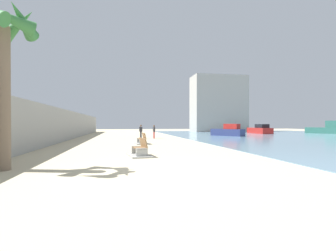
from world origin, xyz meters
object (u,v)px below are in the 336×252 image
(boat_far_right, at_px, (332,129))
(bench_far, at_px, (142,141))
(palm_tree, at_px, (2,52))
(boat_outer, at_px, (228,131))
(person_walking, at_px, (154,131))
(person_standing, at_px, (141,131))
(boat_nearest, at_px, (260,130))
(bench_near, at_px, (140,152))

(boat_far_right, bearing_deg, bench_far, -153.87)
(palm_tree, xyz_separation_m, boat_outer, (19.61, 24.35, -3.80))
(person_walking, height_order, person_standing, person_standing)
(person_standing, bearing_deg, palm_tree, -108.35)
(bench_far, bearing_deg, palm_tree, -117.33)
(bench_far, relative_size, boat_outer, 0.44)
(person_walking, height_order, boat_nearest, boat_nearest)
(bench_far, bearing_deg, bench_near, -95.15)
(person_standing, distance_m, boat_nearest, 25.46)
(bench_near, bearing_deg, palm_tree, -147.60)
(palm_tree, bearing_deg, person_walking, 67.64)
(boat_far_right, bearing_deg, bench_near, -144.26)
(boat_outer, distance_m, boat_nearest, 12.47)
(bench_near, height_order, boat_outer, boat_outer)
(bench_far, xyz_separation_m, boat_outer, (13.40, 12.34, 0.47))
(boat_nearest, bearing_deg, boat_outer, -139.94)
(person_walking, bearing_deg, boat_outer, 20.10)
(bench_far, distance_m, person_standing, 8.34)
(boat_far_right, height_order, boat_outer, boat_far_right)
(palm_tree, bearing_deg, boat_nearest, 48.00)
(boat_outer, bearing_deg, boat_far_right, 12.56)
(bench_far, distance_m, person_walking, 8.50)
(person_standing, xyz_separation_m, boat_far_right, (34.40, 8.84, -0.09))
(palm_tree, relative_size, boat_outer, 1.31)
(bench_near, height_order, person_standing, person_standing)
(bench_near, height_order, boat_far_right, boat_far_right)
(bench_far, relative_size, person_standing, 1.30)
(palm_tree, xyz_separation_m, person_walking, (8.31, 20.22, -3.56))
(person_standing, bearing_deg, bench_near, -94.42)
(bench_near, xyz_separation_m, boat_outer, (14.17, 20.90, 0.47))
(palm_tree, height_order, bench_near, palm_tree)
(person_walking, distance_m, boat_outer, 12.03)
(person_standing, relative_size, boat_outer, 0.34)
(bench_near, distance_m, boat_nearest, 37.41)
(boat_nearest, bearing_deg, person_standing, -151.70)
(palm_tree, xyz_separation_m, boat_nearest, (29.15, 32.37, -3.81))
(person_walking, xyz_separation_m, boat_far_right, (32.82, 8.93, -0.06))
(boat_nearest, bearing_deg, boat_far_right, -15.08)
(palm_tree, xyz_separation_m, bench_far, (6.20, 12.01, -4.27))
(bench_near, relative_size, person_walking, 1.37)
(bench_near, height_order, bench_far, same)
(person_standing, distance_m, boat_far_right, 35.52)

